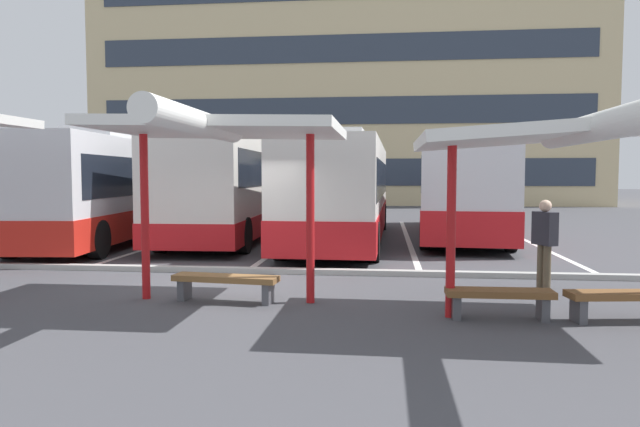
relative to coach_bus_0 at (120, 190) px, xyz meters
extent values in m
plane|color=#47474C|center=(5.78, -7.27, -1.64)|extent=(160.00, 160.00, 0.00)
cube|color=#D1BC8C|center=(5.78, 29.04, 8.96)|extent=(36.88, 14.49, 21.20)
cube|color=#2D3847|center=(5.78, 21.77, 0.69)|extent=(33.93, 0.08, 1.87)
cube|color=#2D3847|center=(5.78, 21.77, 4.93)|extent=(33.93, 0.08, 1.87)
cube|color=#2D3847|center=(5.78, 21.77, 9.17)|extent=(33.93, 0.08, 1.87)
cube|color=silver|center=(0.00, 0.00, 0.10)|extent=(3.57, 12.65, 2.93)
cube|color=red|center=(0.00, 0.00, -0.95)|extent=(3.61, 12.70, 0.83)
cube|color=black|center=(0.00, 0.00, 0.46)|extent=(3.51, 11.66, 1.10)
cube|color=black|center=(-0.53, 6.19, 0.45)|extent=(2.22, 0.27, 1.76)
cube|color=silver|center=(0.13, -1.56, 1.74)|extent=(1.69, 2.32, 0.36)
cylinder|color=black|center=(-1.55, 4.53, -1.14)|extent=(0.38, 1.02, 1.00)
cylinder|color=black|center=(0.76, 4.72, -1.14)|extent=(0.38, 1.02, 1.00)
cylinder|color=black|center=(-0.76, -4.72, -1.14)|extent=(0.38, 1.02, 1.00)
cylinder|color=black|center=(1.55, -4.53, -1.14)|extent=(0.38, 1.02, 1.00)
cube|color=silver|center=(3.68, 1.46, 0.20)|extent=(2.97, 12.55, 3.12)
cube|color=red|center=(3.68, 1.46, -1.03)|extent=(3.01, 12.59, 0.66)
cube|color=black|center=(3.68, 1.46, 0.69)|extent=(2.96, 11.55, 1.03)
cube|color=black|center=(3.47, 7.66, 0.57)|extent=(2.24, 0.16, 1.87)
cube|color=silver|center=(3.74, -0.10, 1.93)|extent=(1.60, 2.25, 0.36)
cylinder|color=black|center=(2.36, 6.05, -1.14)|extent=(0.33, 1.01, 1.00)
cylinder|color=black|center=(4.69, 6.13, -1.14)|extent=(0.33, 1.01, 1.00)
cylinder|color=black|center=(2.67, -3.21, -1.14)|extent=(0.33, 1.01, 1.00)
cylinder|color=black|center=(5.01, -3.13, -1.14)|extent=(0.33, 1.01, 1.00)
cube|color=silver|center=(7.49, -0.03, 0.05)|extent=(2.78, 11.72, 2.83)
cube|color=red|center=(7.49, -0.03, -0.94)|extent=(2.82, 11.76, 0.85)
cube|color=black|center=(7.49, -0.03, 0.38)|extent=(2.79, 10.79, 1.06)
cube|color=black|center=(7.61, 5.77, 0.39)|extent=(2.23, 0.13, 1.70)
cube|color=silver|center=(7.46, -1.49, 1.64)|extent=(1.56, 2.23, 0.36)
cylinder|color=black|center=(6.41, 4.22, -1.14)|extent=(0.32, 1.01, 1.00)
cylinder|color=black|center=(8.74, 4.17, -1.14)|extent=(0.32, 1.01, 1.00)
cylinder|color=black|center=(6.23, -4.24, -1.14)|extent=(0.32, 1.01, 1.00)
cylinder|color=black|center=(8.56, -4.29, -1.14)|extent=(0.32, 1.01, 1.00)
cube|color=silver|center=(11.51, 2.26, 0.11)|extent=(3.48, 11.50, 2.95)
cube|color=red|center=(11.51, 2.26, -0.89)|extent=(3.52, 11.54, 0.94)
cube|color=black|center=(11.51, 2.26, 0.53)|extent=(3.43, 10.60, 1.01)
cube|color=black|center=(11.97, 7.87, 0.46)|extent=(2.25, 0.26, 1.77)
cube|color=silver|center=(11.39, 0.85, 1.76)|extent=(1.71, 2.32, 0.36)
cylinder|color=black|center=(10.66, 6.40, -1.14)|extent=(0.38, 1.02, 1.00)
cylinder|color=black|center=(13.02, 6.21, -1.14)|extent=(0.38, 1.02, 1.00)
cylinder|color=black|center=(10.00, -1.70, -1.14)|extent=(0.38, 1.02, 1.00)
cylinder|color=black|center=(12.36, -1.89, -1.14)|extent=(0.38, 1.02, 1.00)
cube|color=white|center=(-1.89, 0.93, -1.63)|extent=(0.16, 14.00, 0.01)
cube|color=white|center=(1.95, 0.93, -1.63)|extent=(0.16, 14.00, 0.01)
cube|color=white|center=(5.78, 0.93, -1.63)|extent=(0.16, 14.00, 0.01)
cube|color=white|center=(9.61, 0.93, -1.63)|extent=(0.16, 14.00, 0.01)
cube|color=white|center=(13.44, 0.93, -1.63)|extent=(0.16, 14.00, 0.01)
cylinder|color=red|center=(4.71, -8.96, -0.21)|extent=(0.14, 0.14, 2.85)
cylinder|color=red|center=(7.59, -8.96, -0.21)|extent=(0.14, 0.14, 2.85)
cube|color=white|center=(6.15, -8.96, 1.29)|extent=(3.88, 3.17, 0.22)
cylinder|color=white|center=(6.15, -10.40, 1.26)|extent=(0.36, 3.88, 0.36)
cube|color=brown|center=(6.15, -9.05, -1.24)|extent=(1.85, 0.63, 0.10)
cube|color=#4C4C51|center=(5.40, -8.96, -1.46)|extent=(0.16, 0.35, 0.35)
cube|color=#4C4C51|center=(6.90, -9.14, -1.46)|extent=(0.16, 0.35, 0.35)
cylinder|color=red|center=(9.82, -9.72, -0.29)|extent=(0.14, 0.14, 2.69)
cube|color=white|center=(11.43, -9.72, 1.13)|extent=(4.23, 3.10, 0.44)
cylinder|color=white|center=(11.43, -11.12, 1.10)|extent=(0.36, 4.22, 0.36)
cube|color=brown|center=(10.53, -9.78, -1.24)|extent=(1.57, 0.44, 0.10)
cube|color=#4C4C51|center=(9.90, -9.79, -1.46)|extent=(0.13, 0.34, 0.35)
cube|color=#4C4C51|center=(11.17, -9.77, -1.46)|extent=(0.13, 0.34, 0.35)
cube|color=brown|center=(12.33, -9.74, -1.24)|extent=(1.71, 0.64, 0.10)
cube|color=#4C4C51|center=(11.65, -9.83, -1.46)|extent=(0.16, 0.35, 0.35)
cube|color=#ADADA8|center=(5.78, -6.20, -1.58)|extent=(44.00, 0.24, 0.12)
cylinder|color=brown|center=(11.79, -7.23, -1.22)|extent=(0.14, 0.14, 0.83)
cylinder|color=brown|center=(11.86, -7.38, -1.22)|extent=(0.14, 0.14, 0.83)
cube|color=#26262D|center=(11.82, -7.30, -0.49)|extent=(0.41, 0.53, 0.63)
sphere|color=beige|center=(11.82, -7.30, -0.07)|extent=(0.23, 0.23, 0.23)
camera|label=1|loc=(8.82, -18.54, 0.52)|focal=32.55mm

